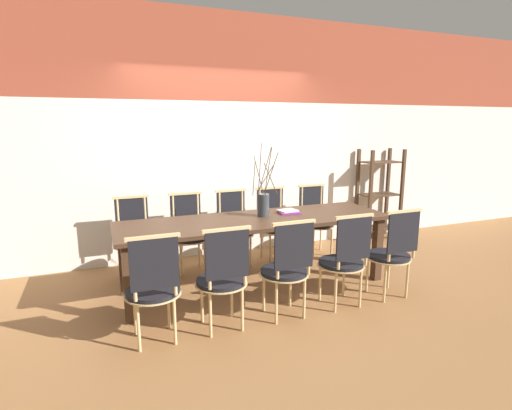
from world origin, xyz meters
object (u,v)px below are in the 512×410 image
(shelving_rack, at_px, (379,195))
(dining_table, at_px, (256,227))
(book_stack, at_px, (288,212))
(chair_far_center, at_px, (234,226))
(chair_near_center, at_px, (287,266))
(vase_centerpiece, at_px, (263,203))

(shelving_rack, bearing_deg, dining_table, -156.89)
(book_stack, height_order, shelving_rack, shelving_rack)
(chair_far_center, bearing_deg, book_stack, 123.14)
(chair_near_center, relative_size, book_stack, 3.84)
(shelving_rack, bearing_deg, vase_centerpiece, -157.45)
(chair_near_center, xyz_separation_m, chair_far_center, (0.03, 1.55, 0.00))
(chair_near_center, xyz_separation_m, vase_centerpiece, (0.13, 0.85, 0.42))
(chair_far_center, bearing_deg, chair_near_center, 89.07)
(shelving_rack, bearing_deg, chair_near_center, -143.68)
(chair_near_center, bearing_deg, shelving_rack, 36.32)
(chair_near_center, bearing_deg, vase_centerpiece, 81.53)
(vase_centerpiece, distance_m, shelving_rack, 2.58)
(chair_far_center, relative_size, vase_centerpiece, 1.20)
(chair_near_center, distance_m, book_stack, 1.04)
(dining_table, xyz_separation_m, chair_far_center, (0.02, 0.78, -0.18))
(shelving_rack, bearing_deg, chair_far_center, -173.35)
(dining_table, height_order, vase_centerpiece, vase_centerpiece)
(book_stack, bearing_deg, vase_centerpiece, -173.64)
(dining_table, xyz_separation_m, shelving_rack, (2.49, 1.06, 0.01))
(chair_far_center, xyz_separation_m, book_stack, (0.43, -0.66, 0.29))
(vase_centerpiece, distance_m, book_stack, 0.36)
(dining_table, bearing_deg, shelving_rack, 23.11)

